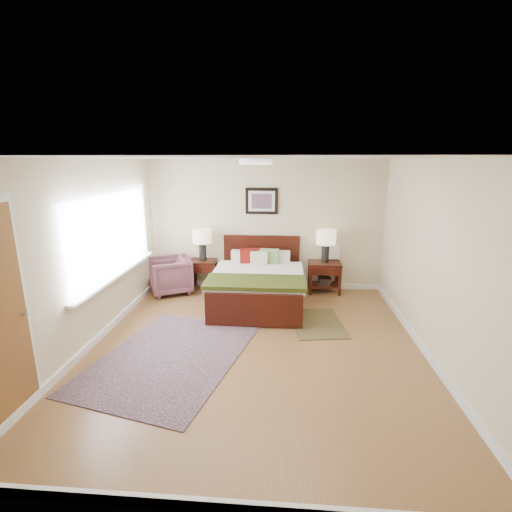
# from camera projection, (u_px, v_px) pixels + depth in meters

# --- Properties ---
(floor) EXTENTS (5.00, 5.00, 0.00)m
(floor) POSITION_uv_depth(u_px,v_px,m) (256.00, 346.00, 5.08)
(floor) COLOR olive
(floor) RESTS_ON ground
(back_wall) EXTENTS (4.50, 0.04, 2.50)m
(back_wall) POSITION_uv_depth(u_px,v_px,m) (266.00, 225.00, 7.18)
(back_wall) COLOR beige
(back_wall) RESTS_ON ground
(front_wall) EXTENTS (4.50, 0.04, 2.50)m
(front_wall) POSITION_uv_depth(u_px,v_px,m) (225.00, 359.00, 2.35)
(front_wall) COLOR beige
(front_wall) RESTS_ON ground
(left_wall) EXTENTS (0.04, 5.00, 2.50)m
(left_wall) POSITION_uv_depth(u_px,v_px,m) (88.00, 255.00, 4.94)
(left_wall) COLOR beige
(left_wall) RESTS_ON ground
(right_wall) EXTENTS (0.04, 5.00, 2.50)m
(right_wall) POSITION_uv_depth(u_px,v_px,m) (436.00, 262.00, 4.60)
(right_wall) COLOR beige
(right_wall) RESTS_ON ground
(ceiling) EXTENTS (4.50, 5.00, 0.02)m
(ceiling) POSITION_uv_depth(u_px,v_px,m) (256.00, 158.00, 4.45)
(ceiling) COLOR white
(ceiling) RESTS_ON back_wall
(window) EXTENTS (0.11, 2.72, 1.32)m
(window) POSITION_uv_depth(u_px,v_px,m) (114.00, 235.00, 5.58)
(window) COLOR silver
(window) RESTS_ON left_wall
(ceil_fixture) EXTENTS (0.44, 0.44, 0.08)m
(ceil_fixture) POSITION_uv_depth(u_px,v_px,m) (256.00, 161.00, 4.46)
(ceil_fixture) COLOR white
(ceil_fixture) RESTS_ON ceiling
(bed) EXTENTS (1.60, 1.93, 1.04)m
(bed) POSITION_uv_depth(u_px,v_px,m) (258.00, 278.00, 6.46)
(bed) COLOR #370F08
(bed) RESTS_ON ground
(wall_art) EXTENTS (0.62, 0.05, 0.50)m
(wall_art) POSITION_uv_depth(u_px,v_px,m) (262.00, 201.00, 7.04)
(wall_art) COLOR black
(wall_art) RESTS_ON back_wall
(nightstand_left) EXTENTS (0.49, 0.44, 0.58)m
(nightstand_left) POSITION_uv_depth(u_px,v_px,m) (203.00, 267.00, 7.23)
(nightstand_left) COLOR #370F08
(nightstand_left) RESTS_ON ground
(nightstand_right) EXTENTS (0.60, 0.45, 0.60)m
(nightstand_right) POSITION_uv_depth(u_px,v_px,m) (324.00, 274.00, 7.08)
(nightstand_right) COLOR #370F08
(nightstand_right) RESTS_ON ground
(lamp_left) EXTENTS (0.37, 0.37, 0.61)m
(lamp_left) POSITION_uv_depth(u_px,v_px,m) (202.00, 238.00, 7.11)
(lamp_left) COLOR black
(lamp_left) RESTS_ON nightstand_left
(lamp_right) EXTENTS (0.37, 0.37, 0.61)m
(lamp_right) POSITION_uv_depth(u_px,v_px,m) (326.00, 240.00, 6.93)
(lamp_right) COLOR black
(lamp_right) RESTS_ON nightstand_right
(armchair) EXTENTS (1.00, 0.99, 0.68)m
(armchair) POSITION_uv_depth(u_px,v_px,m) (170.00, 275.00, 7.06)
(armchair) COLOR brown
(armchair) RESTS_ON ground
(rug_persian) EXTENTS (2.17, 2.67, 0.01)m
(rug_persian) POSITION_uv_depth(u_px,v_px,m) (171.00, 357.00, 4.79)
(rug_persian) COLOR #0C0B38
(rug_persian) RESTS_ON ground
(rug_navy) EXTENTS (0.89, 1.22, 0.01)m
(rug_navy) POSITION_uv_depth(u_px,v_px,m) (317.00, 323.00, 5.79)
(rug_navy) COLOR black
(rug_navy) RESTS_ON ground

